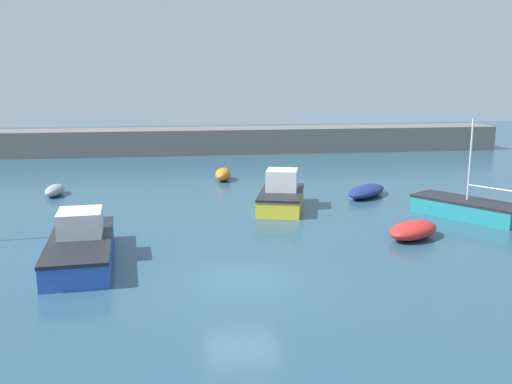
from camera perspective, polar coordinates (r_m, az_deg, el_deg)
The scene contains 9 objects.
ground_plane at distance 19.26m, azimuth -1.50°, elevation -9.11°, with size 120.00×120.00×0.20m, color #284C60.
harbor_breakwater at distance 50.01m, azimuth -5.70°, elevation 5.11°, with size 53.16×3.64×2.13m, color #66605B.
rowboat_white_midwater at distance 24.69m, azimuth 15.45°, elevation -3.68°, with size 3.06×2.71×0.74m.
motorboat_grey_hull at distance 29.08m, azimuth 2.57°, elevation -0.31°, with size 3.24×4.94×1.97m.
fishing_dinghy_green at distance 34.18m, azimuth -19.48°, elevation 0.17°, with size 1.12×2.24×0.61m.
rowboat_blue_near at distance 32.53m, azimuth 10.99°, elevation 0.09°, with size 3.44×3.54×0.64m.
sailboat_twin_hulled at distance 29.12m, azimuth 20.31°, elevation -1.52°, with size 4.43×5.26×4.75m.
motorboat_with_cabin at distance 21.87m, azimuth -17.13°, elevation -5.08°, with size 2.69×6.32×1.83m.
dinghy_near_pier at distance 36.88m, azimuth -3.32°, elevation 1.78°, with size 1.37×2.25×0.81m.
Camera 1 is at (-2.03, -17.89, 6.73)m, focal length 40.00 mm.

